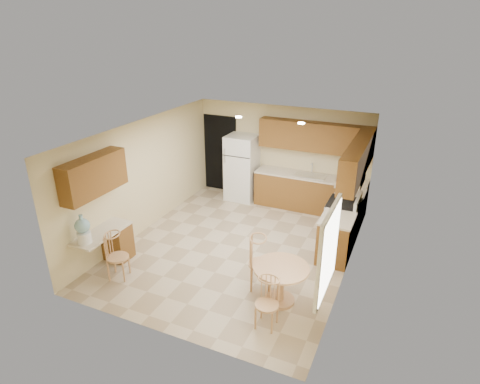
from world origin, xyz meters
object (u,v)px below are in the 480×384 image
at_px(water_crock, 83,230).
at_px(stove, 342,221).
at_px(dining_table, 281,279).
at_px(chair_table_b, 265,302).
at_px(refrigerator, 242,168).
at_px(chair_table_a, 259,260).
at_px(chair_desk, 114,254).

bearing_deg(water_crock, stove, 40.06).
bearing_deg(dining_table, stove, 78.09).
bearing_deg(dining_table, chair_table_b, -90.00).
bearing_deg(chair_table_b, dining_table, -91.10).
bearing_deg(dining_table, refrigerator, 122.36).
distance_m(dining_table, chair_table_b, 0.73).
distance_m(chair_table_a, water_crock, 3.12).
xyz_separation_m(chair_table_a, chair_table_b, (0.46, -0.89, -0.09)).
xyz_separation_m(stove, dining_table, (-0.52, -2.49, -0.02)).
height_order(stove, chair_table_b, stove).
bearing_deg(chair_table_b, stove, -100.36).
xyz_separation_m(dining_table, water_crock, (-3.40, -0.81, 0.56)).
bearing_deg(dining_table, chair_table_a, 161.29).
height_order(chair_desk, water_crock, water_crock).
relative_size(dining_table, water_crock, 1.71).
bearing_deg(stove, chair_table_a, -112.83).
bearing_deg(refrigerator, chair_desk, -97.87).
xyz_separation_m(stove, chair_table_a, (-0.98, -2.33, 0.14)).
bearing_deg(stove, chair_table_b, -99.26).
bearing_deg(chair_desk, stove, 113.60).
xyz_separation_m(refrigerator, dining_table, (2.35, -3.71, -0.41)).
distance_m(refrigerator, stove, 3.15).
height_order(dining_table, chair_desk, chair_desk).
xyz_separation_m(chair_table_b, water_crock, (-3.40, -0.08, 0.50)).
relative_size(chair_table_b, water_crock, 1.55).
distance_m(refrigerator, chair_table_a, 4.03).
distance_m(dining_table, water_crock, 3.54).
bearing_deg(chair_table_b, water_crock, 0.24).
xyz_separation_m(dining_table, chair_table_b, (-0.00, -0.73, 0.06)).
height_order(chair_table_a, chair_desk, chair_table_a).
relative_size(dining_table, chair_desk, 1.04).
relative_size(dining_table, chair_table_a, 0.94).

